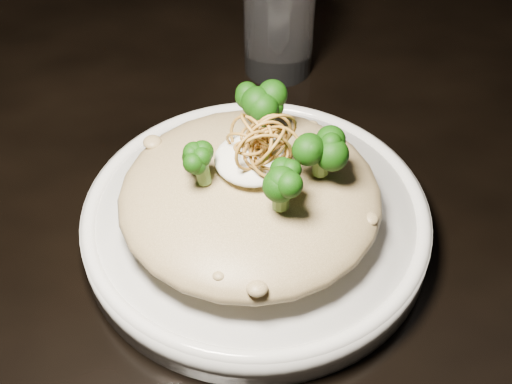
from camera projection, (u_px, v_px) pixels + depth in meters
table at (347, 239)px, 0.74m from camera, size 1.10×0.80×0.75m
plate at (256, 223)px, 0.62m from camera, size 0.30×0.30×0.03m
risotto at (250, 196)px, 0.59m from camera, size 0.22×0.22×0.05m
broccoli at (262, 143)px, 0.56m from camera, size 0.14×0.14×0.05m
cheese at (253, 159)px, 0.58m from camera, size 0.06×0.06×0.02m
shallots at (258, 136)px, 0.55m from camera, size 0.06×0.06×0.04m
drinking_glass at (279, 16)px, 0.76m from camera, size 0.08×0.08×0.13m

